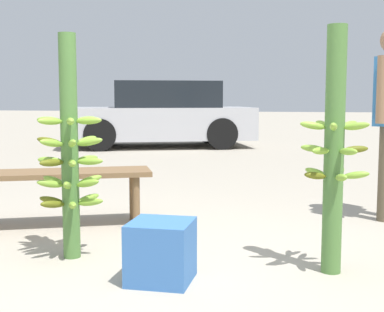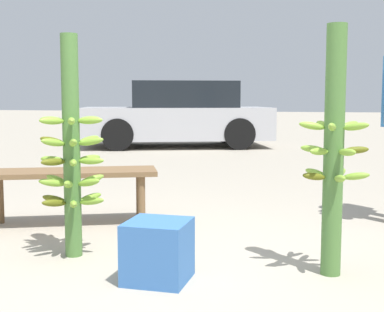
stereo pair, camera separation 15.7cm
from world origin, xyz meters
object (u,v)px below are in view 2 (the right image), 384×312
at_px(banana_stalk_center, 334,152).
at_px(parked_car, 178,115).
at_px(banana_stalk_left, 72,152).
at_px(produce_crate, 158,251).
at_px(market_bench, 69,178).

relative_size(banana_stalk_center, parked_car, 0.33).
bearing_deg(banana_stalk_left, parked_car, 101.54).
bearing_deg(produce_crate, parked_car, 105.64).
xyz_separation_m(banana_stalk_left, banana_stalk_center, (1.64, 0.05, 0.04)).
distance_m(parked_car, produce_crate, 8.62).
bearing_deg(parked_car, banana_stalk_center, -177.94).
xyz_separation_m(parked_car, produce_crate, (2.32, -8.28, -0.50)).
bearing_deg(banana_stalk_center, produce_crate, -158.92).
height_order(market_bench, parked_car, parked_car).
height_order(banana_stalk_left, parked_car, banana_stalk_left).
relative_size(banana_stalk_center, produce_crate, 4.21).
bearing_deg(banana_stalk_left, produce_crate, -24.79).
bearing_deg(parked_car, market_bench, 169.05).
bearing_deg(produce_crate, banana_stalk_center, 21.08).
relative_size(market_bench, parked_car, 0.34).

